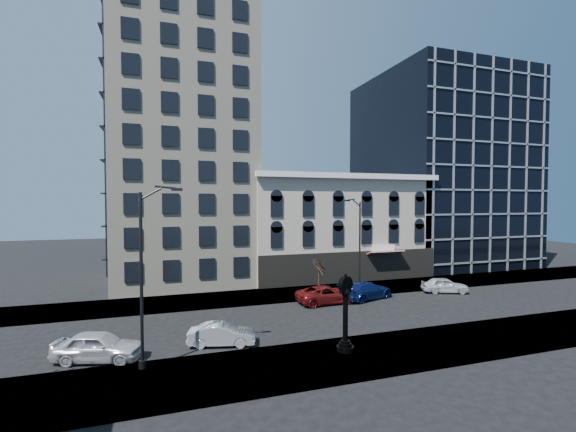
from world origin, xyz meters
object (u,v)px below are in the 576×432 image
object	(u,v)px
car_near_b	(222,334)
street_clock	(345,316)
car_near_a	(98,346)
street_lamp_near	(155,228)

from	to	relation	value
car_near_b	street_clock	bearing A→B (deg)	-103.38
car_near_a	car_near_b	world-z (taller)	car_near_a
street_clock	street_lamp_near	distance (m)	12.30
street_lamp_near	street_clock	bearing A→B (deg)	-5.23
car_near_a	street_clock	bearing A→B (deg)	-86.91
street_clock	street_lamp_near	world-z (taller)	street_lamp_near
street_clock	car_near_b	world-z (taller)	street_clock
car_near_b	car_near_a	bearing A→B (deg)	105.53
street_lamp_near	car_near_a	xyz separation A→B (m)	(-3.23, 2.19, -6.95)
street_clock	car_near_a	world-z (taller)	street_clock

